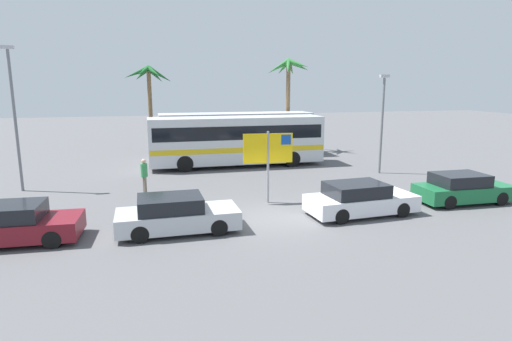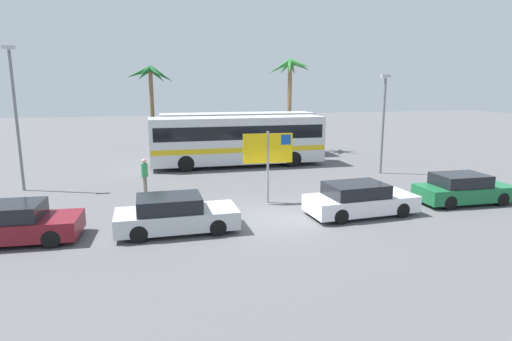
{
  "view_description": "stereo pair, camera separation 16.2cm",
  "coord_description": "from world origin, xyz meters",
  "px_view_note": "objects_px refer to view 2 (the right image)",
  "views": [
    {
      "loc": [
        -4.66,
        -15.55,
        5.18
      ],
      "look_at": [
        0.13,
        3.18,
        1.3
      ],
      "focal_mm": 30.04,
      "sensor_mm": 36.0,
      "label": 1
    },
    {
      "loc": [
        -4.5,
        -15.59,
        5.18
      ],
      "look_at": [
        0.13,
        3.18,
        1.3
      ],
      "focal_mm": 30.04,
      "sensor_mm": 36.0,
      "label": 2
    }
  ],
  "objects_px": {
    "car_green": "(463,189)",
    "car_maroon": "(16,223)",
    "ferry_sign": "(269,151)",
    "car_silver": "(175,215)",
    "car_white": "(359,200)",
    "bus_front_coach": "(238,139)",
    "pedestrian_by_bus": "(145,173)",
    "bus_rear_coach": "(238,132)"
  },
  "relations": [
    {
      "from": "car_green",
      "to": "car_maroon",
      "type": "xyz_separation_m",
      "value": [
        -17.87,
        -0.53,
        -0.0
      ]
    },
    {
      "from": "car_green",
      "to": "car_maroon",
      "type": "relative_size",
      "value": 1.05
    },
    {
      "from": "ferry_sign",
      "to": "car_silver",
      "type": "distance_m",
      "value": 5.47
    },
    {
      "from": "ferry_sign",
      "to": "car_silver",
      "type": "height_order",
      "value": "ferry_sign"
    },
    {
      "from": "car_green",
      "to": "pedestrian_by_bus",
      "type": "relative_size",
      "value": 2.5
    },
    {
      "from": "ferry_sign",
      "to": "car_silver",
      "type": "xyz_separation_m",
      "value": [
        -4.29,
        -2.94,
        -1.69
      ]
    },
    {
      "from": "car_maroon",
      "to": "bus_rear_coach",
      "type": "bearing_deg",
      "value": 58.01
    },
    {
      "from": "car_maroon",
      "to": "car_white",
      "type": "bearing_deg",
      "value": 2.9
    },
    {
      "from": "ferry_sign",
      "to": "car_maroon",
      "type": "distance_m",
      "value": 10.02
    },
    {
      "from": "bus_front_coach",
      "to": "car_silver",
      "type": "relative_size",
      "value": 2.56
    },
    {
      "from": "car_silver",
      "to": "ferry_sign",
      "type": "bearing_deg",
      "value": 33.65
    },
    {
      "from": "ferry_sign",
      "to": "car_maroon",
      "type": "relative_size",
      "value": 0.8
    },
    {
      "from": "ferry_sign",
      "to": "car_white",
      "type": "height_order",
      "value": "ferry_sign"
    },
    {
      "from": "bus_rear_coach",
      "to": "pedestrian_by_bus",
      "type": "height_order",
      "value": "bus_rear_coach"
    },
    {
      "from": "ferry_sign",
      "to": "pedestrian_by_bus",
      "type": "xyz_separation_m",
      "value": [
        -5.37,
        3.08,
        -1.33
      ]
    },
    {
      "from": "bus_front_coach",
      "to": "car_silver",
      "type": "xyz_separation_m",
      "value": [
        -4.69,
        -11.87,
        -1.15
      ]
    },
    {
      "from": "car_green",
      "to": "car_silver",
      "type": "bearing_deg",
      "value": -175.2
    },
    {
      "from": "bus_front_coach",
      "to": "car_green",
      "type": "bearing_deg",
      "value": -54.32
    },
    {
      "from": "car_green",
      "to": "car_maroon",
      "type": "distance_m",
      "value": 17.88
    },
    {
      "from": "ferry_sign",
      "to": "car_green",
      "type": "xyz_separation_m",
      "value": [
        8.36,
        -2.15,
        -1.69
      ]
    },
    {
      "from": "pedestrian_by_bus",
      "to": "car_silver",
      "type": "bearing_deg",
      "value": 82.3
    },
    {
      "from": "bus_rear_coach",
      "to": "car_maroon",
      "type": "xyz_separation_m",
      "value": [
        -10.69,
        -15.34,
        -1.15
      ]
    },
    {
      "from": "bus_front_coach",
      "to": "pedestrian_by_bus",
      "type": "xyz_separation_m",
      "value": [
        -5.78,
        -5.86,
        -0.79
      ]
    },
    {
      "from": "bus_front_coach",
      "to": "car_maroon",
      "type": "height_order",
      "value": "bus_front_coach"
    },
    {
      "from": "car_silver",
      "to": "car_maroon",
      "type": "distance_m",
      "value": 5.23
    },
    {
      "from": "car_white",
      "to": "bus_front_coach",
      "type": "bearing_deg",
      "value": 99.07
    },
    {
      "from": "car_silver",
      "to": "car_maroon",
      "type": "xyz_separation_m",
      "value": [
        -5.22,
        0.26,
        -0.0
      ]
    },
    {
      "from": "bus_front_coach",
      "to": "ferry_sign",
      "type": "bearing_deg",
      "value": -92.58
    },
    {
      "from": "bus_rear_coach",
      "to": "car_maroon",
      "type": "height_order",
      "value": "bus_rear_coach"
    },
    {
      "from": "car_white",
      "to": "car_maroon",
      "type": "bearing_deg",
      "value": 176.2
    },
    {
      "from": "bus_rear_coach",
      "to": "car_silver",
      "type": "height_order",
      "value": "bus_rear_coach"
    },
    {
      "from": "car_maroon",
      "to": "car_white",
      "type": "relative_size",
      "value": 0.89
    },
    {
      "from": "car_green",
      "to": "car_silver",
      "type": "xyz_separation_m",
      "value": [
        -12.65,
        -0.79,
        0.0
      ]
    },
    {
      "from": "ferry_sign",
      "to": "car_green",
      "type": "bearing_deg",
      "value": -10.65
    },
    {
      "from": "bus_front_coach",
      "to": "bus_rear_coach",
      "type": "distance_m",
      "value": 3.81
    },
    {
      "from": "car_silver",
      "to": "pedestrian_by_bus",
      "type": "relative_size",
      "value": 2.55
    },
    {
      "from": "bus_front_coach",
      "to": "car_white",
      "type": "bearing_deg",
      "value": -77.12
    },
    {
      "from": "car_silver",
      "to": "car_white",
      "type": "xyz_separation_m",
      "value": [
        7.35,
        0.26,
        0.0
      ]
    },
    {
      "from": "bus_rear_coach",
      "to": "bus_front_coach",
      "type": "bearing_deg",
      "value": -101.8
    },
    {
      "from": "car_green",
      "to": "bus_front_coach",
      "type": "bearing_deg",
      "value": 126.91
    },
    {
      "from": "ferry_sign",
      "to": "pedestrian_by_bus",
      "type": "distance_m",
      "value": 6.34
    },
    {
      "from": "car_green",
      "to": "car_silver",
      "type": "distance_m",
      "value": 12.68
    }
  ]
}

